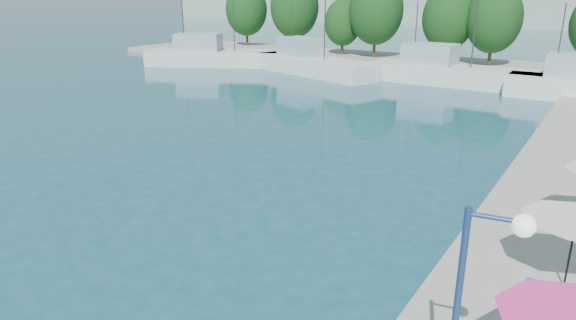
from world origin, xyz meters
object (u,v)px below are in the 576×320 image
Objects in this scene: umbrella_white at (575,228)px; street_lamp at (479,297)px; trawler_02 at (312,64)px; trawler_01 at (217,57)px; trawler_03 at (448,73)px.

street_lamp is at bearing -97.16° from umbrella_white.
umbrella_white is at bearing -31.94° from trawler_02.
trawler_01 reaches higher than umbrella_white.
trawler_01 is at bearing 141.50° from umbrella_white.
trawler_02 is 3.20× the size of street_lamp.
street_lamp is at bearing -72.47° from trawler_01.
trawler_01 is 13.18m from trawler_02.
trawler_01 is at bearing -173.55° from trawler_03.
umbrella_white is at bearing 73.97° from street_lamp.
street_lamp is at bearing -38.50° from trawler_02.
trawler_02 is at bearing 130.24° from umbrella_white.
trawler_01 is 1.09× the size of trawler_03.
street_lamp is (40.56, -40.62, 3.02)m from trawler_01.
trawler_01 and trawler_02 have the same top height.
trawler_03 reaches higher than umbrella_white.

